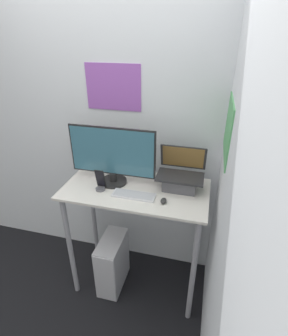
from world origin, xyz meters
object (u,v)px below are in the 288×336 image
Objects in this scene: laptop at (180,178)px; keyboard at (134,195)px; mouse at (164,201)px; cell_phone at (100,183)px; monitor at (112,157)px; computer_tower at (113,263)px.

laptop is 1.10× the size of keyboard.
laptop is 5.19× the size of mouse.
mouse is at bearing -5.74° from cell_phone.
keyboard is (-0.30, -0.19, -0.08)m from laptop.
monitor is 0.21m from cell_phone.
monitor is 1.31× the size of computer_tower.
laptop reaches higher than cell_phone.
mouse is 0.13× the size of computer_tower.
keyboard is at bearing -148.26° from laptop.
cell_phone is (-0.48, 0.05, 0.04)m from mouse.
keyboard is at bearing -5.05° from cell_phone.
laptop reaches higher than keyboard.
laptop is 0.53m from monitor.
keyboard is 0.80m from computer_tower.
computer_tower is (0.04, 0.01, -0.81)m from cell_phone.
monitor reaches higher than computer_tower.
keyboard is 0.22m from mouse.
mouse is 0.49m from cell_phone.
keyboard reaches higher than computer_tower.
monitor is 0.99m from computer_tower.
monitor is at bearing 83.27° from computer_tower.
monitor reaches higher than cell_phone.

